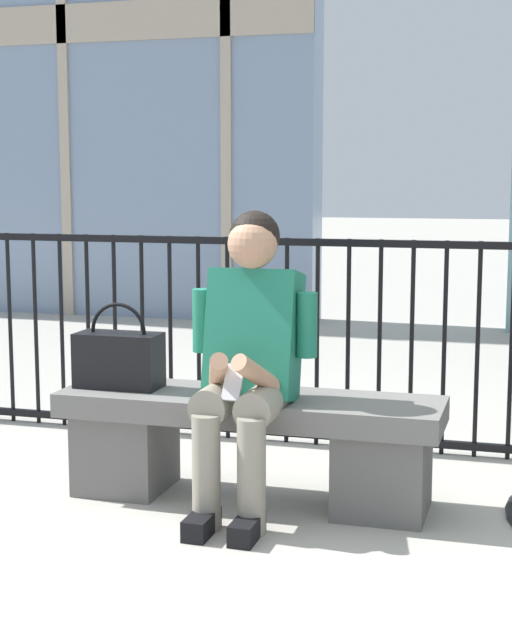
% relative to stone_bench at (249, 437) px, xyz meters
% --- Properties ---
extents(ground_plane, '(60.00, 60.00, 0.00)m').
position_rel_stone_bench_xyz_m(ground_plane, '(0.00, 0.00, -0.27)').
color(ground_plane, '#B2ADA3').
extents(stone_bench, '(1.60, 0.44, 0.45)m').
position_rel_stone_bench_xyz_m(stone_bench, '(0.00, 0.00, 0.00)').
color(stone_bench, slate).
rests_on(stone_bench, ground).
extents(seated_person_with_phone, '(0.52, 0.66, 1.21)m').
position_rel_stone_bench_xyz_m(seated_person_with_phone, '(0.03, -0.13, 0.38)').
color(seated_person_with_phone, gray).
rests_on(seated_person_with_phone, ground).
extents(handbag_on_bench, '(0.36, 0.17, 0.37)m').
position_rel_stone_bench_xyz_m(handbag_on_bench, '(-0.58, -0.01, 0.30)').
color(handbag_on_bench, black).
rests_on(handbag_on_bench, stone_bench).
extents(plaza_railing, '(9.93, 0.04, 1.05)m').
position_rel_stone_bench_xyz_m(plaza_railing, '(0.00, 0.92, 0.26)').
color(plaza_railing, black).
rests_on(plaza_railing, ground).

